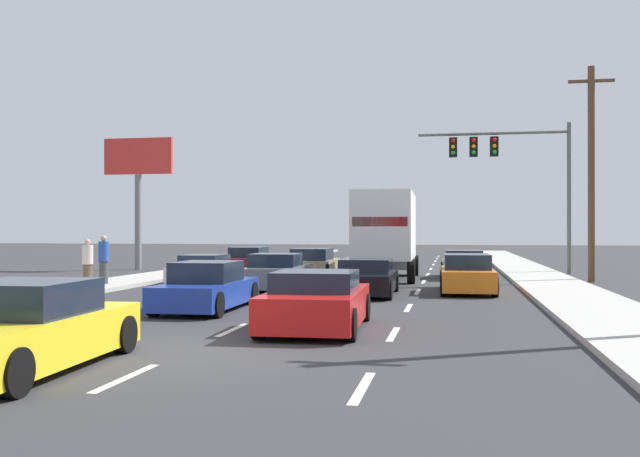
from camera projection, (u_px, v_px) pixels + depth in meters
The scene contains 20 objects.
ground_plane at pixel (363, 271), 36.93m from camera, with size 140.00×140.00×0.00m, color #333335.
sidewalk_right at pixel (540, 278), 30.50m from camera, with size 2.65×80.00×0.14m, color #B2AFA8.
sidewalk_left at pixel (176, 274), 33.55m from camera, with size 2.65×80.00×0.14m, color #B2AFA8.
lane_markings at pixel (350, 277), 32.25m from camera, with size 6.94×57.00×0.01m.
car_maroon at pixel (250, 261), 34.96m from camera, with size 1.90×4.52×1.30m.
car_white at pixel (205, 270), 28.56m from camera, with size 1.92×4.66×1.14m.
car_tan at pixel (313, 263), 33.46m from camera, with size 2.02×4.57×1.27m.
car_gray at pixel (277, 273), 25.37m from camera, with size 2.06×4.45×1.29m.
car_blue at pixel (207, 288), 18.84m from camera, with size 1.89×4.39×1.28m.
car_yellow at pixel (23, 330), 10.71m from camera, with size 2.16×4.51×1.34m.
box_truck at pixel (387, 231), 30.30m from camera, with size 2.65×7.99×3.66m.
car_black at pixel (366, 279), 23.15m from camera, with size 1.97×4.24×1.18m.
car_red at pixel (316, 302), 15.11m from camera, with size 2.12×4.27×1.25m.
car_green at pixel (463, 265), 31.44m from camera, with size 2.03×4.37×1.24m.
car_orange at pixel (467, 275), 24.17m from camera, with size 1.89×4.41×1.31m.
traffic_signal_mast at pixel (500, 158), 35.13m from camera, with size 7.37×0.69×7.37m.
utility_pole_mid at pixel (591, 171), 28.93m from camera, with size 1.80×0.28×8.80m.
roadside_billboard at pixel (138, 176), 38.31m from camera, with size 3.87×0.36×7.10m.
pedestrian_near_corner at pixel (104, 260), 26.23m from camera, with size 0.38×0.38×1.79m.
pedestrian_mid_block at pixel (88, 263), 25.18m from camera, with size 0.38×0.38×1.66m.
Camera 1 is at (4.60, -11.72, 2.10)m, focal length 39.93 mm.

